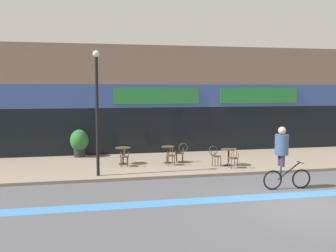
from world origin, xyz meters
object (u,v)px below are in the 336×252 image
(cafe_chair_2_near, at_px, (234,156))
(cafe_chair_0_near, at_px, (124,155))
(planter_pot, at_px, (79,142))
(lamp_post, at_px, (97,104))
(cyclist_1, at_px, (283,153))
(bistro_table_0, at_px, (123,152))
(cafe_chair_2_side, at_px, (215,155))
(bistro_table_2, at_px, (229,154))
(cafe_chair_1_near, at_px, (171,154))
(cafe_chair_1_side, at_px, (181,151))
(bistro_table_1, at_px, (168,151))

(cafe_chair_2_near, bearing_deg, cafe_chair_0_near, 71.28)
(planter_pot, bearing_deg, lamp_post, -80.30)
(cafe_chair_0_near, height_order, cyclist_1, cyclist_1)
(cafe_chair_0_near, relative_size, lamp_post, 0.19)
(bistro_table_0, distance_m, cafe_chair_2_side, 4.11)
(cafe_chair_2_near, bearing_deg, planter_pot, 53.78)
(cafe_chair_2_near, bearing_deg, bistro_table_2, -2.47)
(lamp_post, relative_size, cyclist_1, 2.19)
(bistro_table_0, height_order, cyclist_1, cyclist_1)
(cafe_chair_0_near, bearing_deg, bistro_table_2, -98.41)
(bistro_table_0, height_order, cafe_chair_1_near, cafe_chair_1_near)
(cafe_chair_1_side, bearing_deg, bistro_table_2, 156.78)
(bistro_table_1, relative_size, bistro_table_2, 1.04)
(cafe_chair_0_near, relative_size, planter_pot, 0.66)
(cafe_chair_2_side, height_order, lamp_post, lamp_post)
(bistro_table_2, distance_m, lamp_post, 6.20)
(bistro_table_2, bearing_deg, cafe_chair_2_near, -89.66)
(bistro_table_0, bearing_deg, cafe_chair_2_near, -22.94)
(cafe_chair_1_side, distance_m, cafe_chair_2_near, 2.57)
(bistro_table_1, height_order, lamp_post, lamp_post)
(cafe_chair_2_near, bearing_deg, cafe_chair_1_side, 43.76)
(bistro_table_1, distance_m, cafe_chair_2_side, 2.20)
(cafe_chair_1_near, distance_m, planter_pot, 5.05)
(cafe_chair_1_near, bearing_deg, lamp_post, 110.30)
(bistro_table_2, relative_size, cafe_chair_2_near, 0.82)
(cafe_chair_0_near, height_order, cafe_chair_2_near, same)
(cafe_chair_1_near, relative_size, cafe_chair_2_side, 1.00)
(cafe_chair_2_near, height_order, cyclist_1, cyclist_1)
(bistro_table_1, height_order, cafe_chair_2_near, cafe_chair_2_near)
(bistro_table_2, bearing_deg, bistro_table_0, 164.08)
(lamp_post, bearing_deg, bistro_table_1, 32.01)
(bistro_table_1, bearing_deg, cafe_chair_0_near, -166.46)
(cafe_chair_2_near, bearing_deg, bistro_table_0, 64.25)
(cafe_chair_2_side, distance_m, planter_pot, 6.89)
(cafe_chair_0_near, bearing_deg, lamp_post, 142.23)
(cafe_chair_0_near, xyz_separation_m, planter_pot, (-1.94, 2.98, 0.22))
(cafe_chair_1_side, distance_m, cyclist_1, 5.56)
(bistro_table_2, relative_size, cafe_chair_0_near, 0.82)
(lamp_post, bearing_deg, cafe_chair_1_side, 27.49)
(cafe_chair_0_near, distance_m, cyclist_1, 6.80)
(cafe_chair_2_near, bearing_deg, cafe_chair_2_side, 42.73)
(cafe_chair_1_side, bearing_deg, cafe_chair_0_near, 18.52)
(bistro_table_2, bearing_deg, cyclist_1, -81.88)
(cyclist_1, bearing_deg, bistro_table_2, 100.45)
(bistro_table_0, xyz_separation_m, cafe_chair_2_near, (4.53, -1.92, -0.02))
(bistro_table_0, height_order, bistro_table_1, bistro_table_1)
(cafe_chair_1_side, bearing_deg, cyclist_1, 124.21)
(bistro_table_0, height_order, bistro_table_2, bistro_table_0)
(bistro_table_2, relative_size, cafe_chair_1_side, 0.82)
(cafe_chair_1_near, bearing_deg, cafe_chair_2_side, -109.06)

